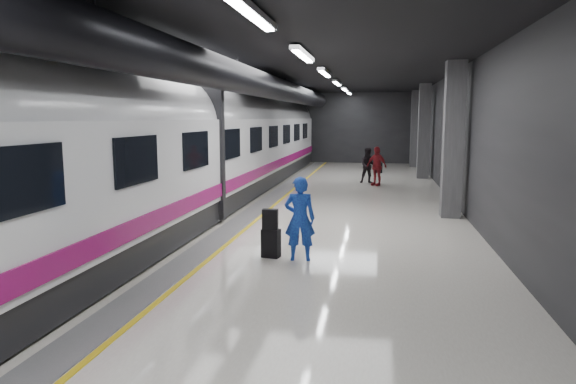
{
  "coord_description": "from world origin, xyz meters",
  "views": [
    {
      "loc": [
        2.45,
        -13.48,
        2.9
      ],
      "look_at": [
        0.4,
        -1.92,
        1.19
      ],
      "focal_mm": 32.0,
      "sensor_mm": 36.0,
      "label": 1
    }
  ],
  "objects": [
    {
      "name": "ground",
      "position": [
        0.0,
        0.0,
        0.0
      ],
      "size": [
        40.0,
        40.0,
        0.0
      ],
      "primitive_type": "plane",
      "color": "silver",
      "rests_on": "ground"
    },
    {
      "name": "shoulder_bag",
      "position": [
        0.26,
        -3.29,
        0.81
      ],
      "size": [
        0.33,
        0.18,
        0.43
      ],
      "primitive_type": "cube",
      "rotation": [
        0.0,
        0.0,
        0.04
      ],
      "color": "black",
      "rests_on": "suitcase_main"
    },
    {
      "name": "suitcase_main",
      "position": [
        0.27,
        -3.26,
        0.3
      ],
      "size": [
        0.4,
        0.3,
        0.6
      ],
      "primitive_type": "cube",
      "rotation": [
        0.0,
        0.0,
        -0.18
      ],
      "color": "black",
      "rests_on": "ground"
    },
    {
      "name": "suitcase_far",
      "position": [
        2.46,
        13.99,
        0.27
      ],
      "size": [
        0.37,
        0.25,
        0.54
      ],
      "primitive_type": "cube",
      "rotation": [
        0.0,
        0.0,
        -0.03
      ],
      "color": "black",
      "rests_on": "ground"
    },
    {
      "name": "traveler_far_a",
      "position": [
        2.01,
        9.53,
        0.8
      ],
      "size": [
        0.84,
        0.69,
        1.59
      ],
      "primitive_type": "imported",
      "rotation": [
        0.0,
        0.0,
        0.12
      ],
      "color": "black",
      "rests_on": "ground"
    },
    {
      "name": "platform_hall",
      "position": [
        -0.29,
        0.96,
        3.54
      ],
      "size": [
        10.02,
        40.02,
        4.51
      ],
      "color": "black",
      "rests_on": "ground"
    },
    {
      "name": "train",
      "position": [
        -3.25,
        -0.0,
        2.07
      ],
      "size": [
        3.05,
        38.0,
        4.05
      ],
      "color": "black",
      "rests_on": "ground"
    },
    {
      "name": "traveler_far_b",
      "position": [
        2.36,
        8.82,
        0.84
      ],
      "size": [
        1.04,
        0.89,
        1.68
      ],
      "primitive_type": "imported",
      "rotation": [
        0.0,
        0.0,
        -0.6
      ],
      "color": "maroon",
      "rests_on": "ground"
    },
    {
      "name": "traveler_main",
      "position": [
        0.9,
        -3.37,
        0.87
      ],
      "size": [
        0.68,
        0.49,
        1.73
      ],
      "primitive_type": "imported",
      "rotation": [
        0.0,
        0.0,
        3.28
      ],
      "color": "blue",
      "rests_on": "ground"
    }
  ]
}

